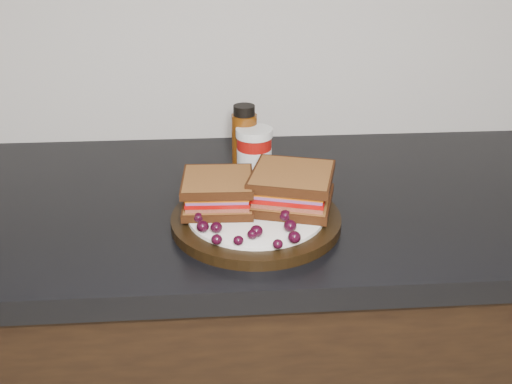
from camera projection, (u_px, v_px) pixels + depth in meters
countertop at (98, 209)px, 1.04m from camera, size 3.98×0.60×0.04m
plate at (256, 220)px, 0.94m from camera, size 0.28×0.28×0.02m
sandwich_left at (218, 192)px, 0.94m from camera, size 0.12×0.12×0.05m
sandwich_right at (292, 188)px, 0.95m from camera, size 0.16×0.16×0.06m
grape_0 at (203, 226)px, 0.87m from camera, size 0.02×0.02×0.02m
grape_1 at (216, 227)px, 0.87m from camera, size 0.02×0.02×0.02m
grape_2 at (217, 239)px, 0.84m from camera, size 0.02×0.02×0.02m
grape_3 at (238, 240)px, 0.84m from camera, size 0.02×0.02×0.01m
grape_4 at (256, 231)px, 0.86m from camera, size 0.02×0.02×0.02m
grape_5 at (252, 234)px, 0.86m from camera, size 0.02×0.02×0.01m
grape_6 at (278, 244)px, 0.83m from camera, size 0.02×0.02×0.01m
grape_7 at (294, 237)px, 0.84m from camera, size 0.02×0.02×0.02m
grape_8 at (290, 226)px, 0.87m from camera, size 0.02×0.02×0.02m
grape_9 at (285, 216)px, 0.90m from camera, size 0.02×0.02×0.02m
grape_10 at (312, 211)px, 0.92m from camera, size 0.02×0.02×0.02m
grape_11 at (295, 207)px, 0.93m from camera, size 0.02×0.02×0.02m
grape_12 at (303, 203)px, 0.95m from camera, size 0.02×0.02×0.02m
grape_13 at (295, 195)px, 0.97m from camera, size 0.02×0.02×0.02m
grape_14 at (224, 193)px, 0.98m from camera, size 0.02×0.02×0.02m
grape_15 at (235, 200)px, 0.96m from camera, size 0.02×0.02×0.02m
grape_16 at (213, 202)px, 0.95m from camera, size 0.02×0.02×0.02m
grape_17 at (216, 204)px, 0.94m from camera, size 0.02×0.02×0.02m
grape_18 at (198, 218)px, 0.90m from camera, size 0.02×0.02×0.02m
grape_19 at (219, 195)px, 0.97m from camera, size 0.02×0.02×0.02m
grape_20 at (219, 207)px, 0.94m from camera, size 0.02×0.02×0.01m
grape_21 at (224, 207)px, 0.93m from camera, size 0.02×0.02×0.02m
condiment_jar at (254, 154)px, 1.09m from camera, size 0.08×0.08×0.10m
oil_bottle at (244, 140)px, 1.11m from camera, size 0.06×0.06×0.14m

